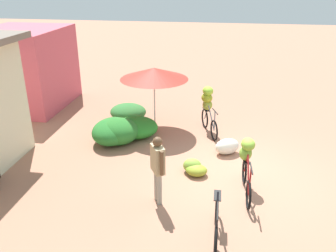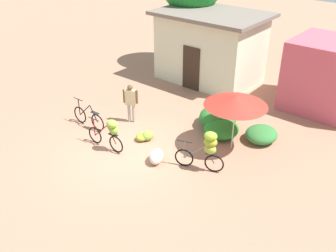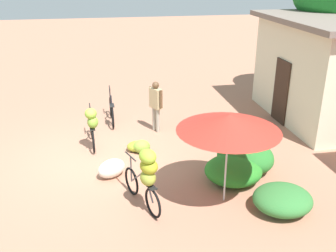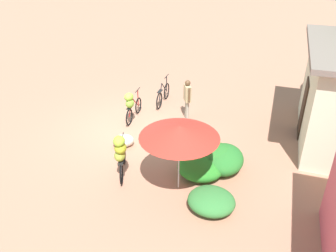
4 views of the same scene
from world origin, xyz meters
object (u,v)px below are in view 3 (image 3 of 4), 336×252
at_px(bicycle_near_pile, 92,124).
at_px(bicycle_center_loaded, 146,174).
at_px(building_low, 328,69).
at_px(produce_sack, 112,168).
at_px(banana_pile_on_ground, 139,146).
at_px(person_vendor, 156,102).
at_px(bicycle_leftmost, 112,111).
at_px(market_umbrella, 229,122).

distance_m(bicycle_near_pile, bicycle_center_loaded, 3.39).
xyz_separation_m(building_low, bicycle_near_pile, (0.93, -7.43, -0.93)).
bearing_deg(produce_sack, bicycle_center_loaded, 22.99).
height_order(banana_pile_on_ground, produce_sack, produce_sack).
relative_size(banana_pile_on_ground, produce_sack, 0.96).
bearing_deg(person_vendor, bicycle_leftmost, -128.16).
relative_size(building_low, person_vendor, 3.19).
bearing_deg(bicycle_leftmost, building_low, 82.34).
relative_size(bicycle_near_pile, produce_sack, 2.32).
bearing_deg(bicycle_leftmost, market_umbrella, 23.11).
relative_size(market_umbrella, bicycle_center_loaded, 1.38).
xyz_separation_m(bicycle_near_pile, banana_pile_on_ground, (0.47, 1.21, -0.57)).
relative_size(building_low, bicycle_center_loaded, 3.25).
relative_size(market_umbrella, produce_sack, 3.01).
bearing_deg(bicycle_near_pile, person_vendor, 114.00).
height_order(bicycle_center_loaded, person_vendor, person_vendor).
distance_m(bicycle_center_loaded, banana_pile_on_ground, 2.84).
height_order(bicycle_leftmost, bicycle_near_pile, bicycle_near_pile).
distance_m(bicycle_leftmost, bicycle_center_loaded, 5.11).
relative_size(bicycle_leftmost, produce_sack, 2.37).
bearing_deg(banana_pile_on_ground, person_vendor, 152.62).
bearing_deg(building_low, bicycle_leftmost, -97.66).
bearing_deg(bicycle_near_pile, bicycle_center_loaded, 18.26).
relative_size(building_low, bicycle_near_pile, 3.05).
distance_m(building_low, bicycle_center_loaded, 7.64).
relative_size(market_umbrella, person_vendor, 1.35).
distance_m(banana_pile_on_ground, person_vendor, 1.67).
height_order(bicycle_leftmost, bicycle_center_loaded, bicycle_center_loaded).
bearing_deg(building_low, banana_pile_on_ground, -77.34).
bearing_deg(market_umbrella, bicycle_center_loaded, -87.86).
bearing_deg(produce_sack, banana_pile_on_ground, 147.03).
bearing_deg(building_low, bicycle_center_loaded, -56.96).
xyz_separation_m(building_low, market_umbrella, (4.08, -4.70, 0.16)).
bearing_deg(banana_pile_on_ground, bicycle_center_loaded, -3.15).
xyz_separation_m(bicycle_near_pile, bicycle_center_loaded, (3.21, 1.06, 0.15)).
distance_m(building_low, bicycle_leftmost, 7.01).
distance_m(produce_sack, person_vendor, 3.02).
xyz_separation_m(building_low, bicycle_leftmost, (-0.92, -6.83, -1.28)).
height_order(building_low, market_umbrella, building_low).
height_order(bicycle_center_loaded, banana_pile_on_ground, bicycle_center_loaded).
bearing_deg(person_vendor, banana_pile_on_ground, -27.38).
bearing_deg(person_vendor, bicycle_near_pile, -66.00).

